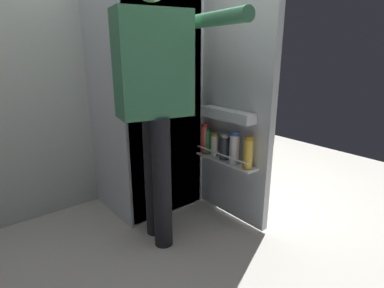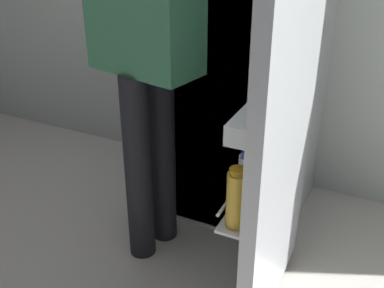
{
  "view_description": "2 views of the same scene",
  "coord_description": "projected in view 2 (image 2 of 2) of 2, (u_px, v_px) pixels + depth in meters",
  "views": [
    {
      "loc": [
        -1.26,
        -1.57,
        1.27
      ],
      "look_at": [
        -0.0,
        -0.04,
        0.66
      ],
      "focal_mm": 28.94,
      "sensor_mm": 36.0,
      "label": 1
    },
    {
      "loc": [
        0.72,
        -1.54,
        1.49
      ],
      "look_at": [
        -0.01,
        -0.02,
        0.61
      ],
      "focal_mm": 44.5,
      "sensor_mm": 36.0,
      "label": 2
    }
  ],
  "objects": [
    {
      "name": "ground_plane",
      "position": [
        196.0,
        260.0,
        2.2
      ],
      "size": [
        5.25,
        5.25,
        0.0
      ],
      "primitive_type": "plane",
      "color": "#B7B2A8"
    },
    {
      "name": "refrigerator",
      "position": [
        250.0,
        44.0,
        2.17
      ],
      "size": [
        0.73,
        1.27,
        1.79
      ],
      "color": "silver",
      "rests_on": "ground_plane"
    },
    {
      "name": "person",
      "position": [
        146.0,
        25.0,
        1.82
      ],
      "size": [
        0.58,
        0.82,
        1.74
      ],
      "color": "black",
      "rests_on": "ground_plane"
    }
  ]
}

